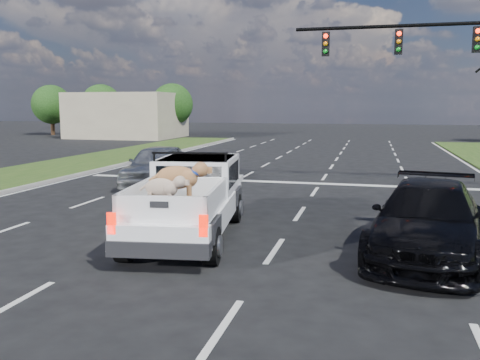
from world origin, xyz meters
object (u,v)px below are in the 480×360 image
object	(u,v)px
pickup_truck	(190,197)
silver_sedan	(157,165)
traffic_signal	(470,64)
black_coupe	(428,220)

from	to	relation	value
pickup_truck	silver_sedan	distance (m)	8.22
traffic_signal	black_coupe	xyz separation A→B (m)	(-2.27, -10.00, -3.96)
traffic_signal	silver_sedan	bearing A→B (deg)	-167.56
traffic_signal	silver_sedan	distance (m)	12.57
black_coupe	silver_sedan	bearing A→B (deg)	150.92
silver_sedan	black_coupe	world-z (taller)	silver_sedan
traffic_signal	silver_sedan	size ratio (longest dim) A/B	1.91
traffic_signal	black_coupe	bearing A→B (deg)	-102.78
pickup_truck	traffic_signal	bearing A→B (deg)	43.68
silver_sedan	black_coupe	size ratio (longest dim) A/B	0.90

